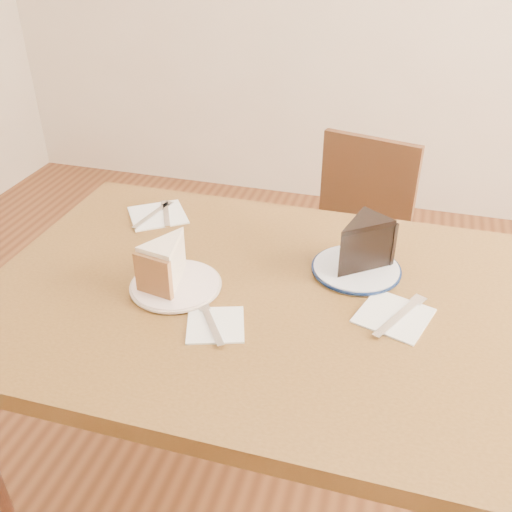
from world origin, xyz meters
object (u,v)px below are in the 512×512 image
object	(u,v)px
table	(269,330)
chocolate_cake	(358,248)
plate_cream	(176,285)
plate_navy	(356,269)
carrot_cake	(170,262)
chair_far	(349,247)

from	to	relation	value
table	chocolate_cake	xyz separation A→B (m)	(0.16, 0.13, 0.16)
table	chocolate_cake	world-z (taller)	chocolate_cake
plate_cream	plate_navy	distance (m)	0.39
plate_cream	plate_navy	world-z (taller)	same
plate_cream	carrot_cake	bearing A→B (deg)	138.05
plate_cream	carrot_cake	xyz separation A→B (m)	(-0.01, 0.01, 0.05)
table	plate_navy	xyz separation A→B (m)	(0.16, 0.13, 0.10)
chair_far	plate_navy	size ratio (longest dim) A/B	4.22
plate_navy	plate_cream	bearing A→B (deg)	-154.77
table	plate_cream	size ratio (longest dim) A/B	6.52
chair_far	carrot_cake	distance (m)	0.90
plate_navy	carrot_cake	distance (m)	0.41
chair_far	chocolate_cake	bearing A→B (deg)	110.65
table	plate_navy	bearing A→B (deg)	39.08
table	carrot_cake	bearing A→B (deg)	-173.40
carrot_cake	chocolate_cake	distance (m)	0.40
table	carrot_cake	distance (m)	0.26
plate_navy	table	bearing A→B (deg)	-140.92
plate_navy	carrot_cake	bearing A→B (deg)	-157.20
chair_far	plate_cream	size ratio (longest dim) A/B	4.29
plate_cream	table	bearing A→B (deg)	10.61
chair_far	plate_cream	world-z (taller)	chair_far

